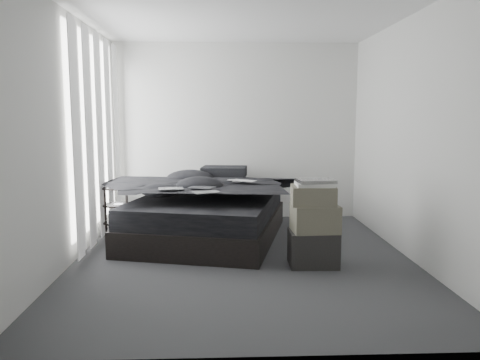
{
  "coord_description": "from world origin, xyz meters",
  "views": [
    {
      "loc": [
        -0.24,
        -4.9,
        1.52
      ],
      "look_at": [
        0.0,
        0.8,
        0.75
      ],
      "focal_mm": 35.0,
      "sensor_mm": 36.0,
      "label": 1
    }
  ],
  "objects_px": {
    "side_stand": "(116,213)",
    "bed": "(208,226)",
    "laptop": "(240,175)",
    "box_lower": "(313,248)"
  },
  "relations": [
    {
      "from": "bed",
      "to": "laptop",
      "type": "relative_size",
      "value": 6.24
    },
    {
      "from": "laptop",
      "to": "box_lower",
      "type": "relative_size",
      "value": 0.72
    },
    {
      "from": "bed",
      "to": "laptop",
      "type": "xyz_separation_m",
      "value": [
        0.41,
        -0.04,
        0.65
      ]
    },
    {
      "from": "laptop",
      "to": "box_lower",
      "type": "xyz_separation_m",
      "value": [
        0.71,
        -1.09,
        -0.62
      ]
    },
    {
      "from": "side_stand",
      "to": "box_lower",
      "type": "xyz_separation_m",
      "value": [
        2.27,
        -1.22,
        -0.14
      ]
    },
    {
      "from": "box_lower",
      "to": "side_stand",
      "type": "bearing_deg",
      "value": 151.73
    },
    {
      "from": "box_lower",
      "to": "bed",
      "type": "bearing_deg",
      "value": 134.5
    },
    {
      "from": "laptop",
      "to": "side_stand",
      "type": "xyz_separation_m",
      "value": [
        -1.56,
        0.13,
        -0.48
      ]
    },
    {
      "from": "side_stand",
      "to": "bed",
      "type": "bearing_deg",
      "value": -4.23
    },
    {
      "from": "bed",
      "to": "side_stand",
      "type": "bearing_deg",
      "value": -170.58
    }
  ]
}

